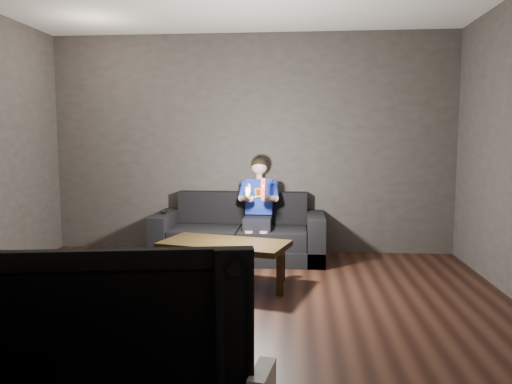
{
  "coord_description": "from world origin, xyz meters",
  "views": [
    {
      "loc": [
        0.61,
        -3.7,
        1.42
      ],
      "look_at": [
        0.15,
        1.55,
        0.85
      ],
      "focal_mm": 35.0,
      "sensor_mm": 36.0,
      "label": 1
    }
  ],
  "objects": [
    {
      "name": "coffee_table",
      "position": [
        -0.1,
        0.95,
        0.38
      ],
      "size": [
        1.31,
        0.88,
        0.43
      ],
      "color": "black",
      "rests_on": "floor"
    },
    {
      "name": "child",
      "position": [
        0.14,
        2.01,
        0.69
      ],
      "size": [
        0.47,
        0.57,
        1.15
      ],
      "color": "black",
      "rests_on": "sofa"
    },
    {
      "name": "wii_remote_black",
      "position": [
        -0.97,
        1.99,
        0.55
      ],
      "size": [
        0.05,
        0.15,
        0.03
      ],
      "color": "black",
      "rests_on": "sofa"
    },
    {
      "name": "sofa",
      "position": [
        -0.09,
        2.06,
        0.25
      ],
      "size": [
        1.98,
        0.85,
        0.76
      ],
      "color": "black",
      "rests_on": "floor"
    },
    {
      "name": "wii_remote_red",
      "position": [
        0.23,
        1.57,
        0.9
      ],
      "size": [
        0.06,
        0.08,
        0.2
      ],
      "color": "red",
      "rests_on": "child"
    },
    {
      "name": "front_wall",
      "position": [
        0.0,
        -2.5,
        1.35
      ],
      "size": [
        5.0,
        0.04,
        2.7
      ],
      "primitive_type": "cube",
      "color": "#37322F",
      "rests_on": "ground"
    },
    {
      "name": "floor",
      "position": [
        0.0,
        0.0,
        0.0
      ],
      "size": [
        5.0,
        5.0,
        0.0
      ],
      "primitive_type": "plane",
      "color": "black",
      "rests_on": "ground"
    },
    {
      "name": "back_wall",
      "position": [
        0.0,
        2.5,
        1.35
      ],
      "size": [
        5.0,
        0.04,
        2.7
      ],
      "primitive_type": "cube",
      "color": "#37322F",
      "rests_on": "ground"
    },
    {
      "name": "nunchuk_white",
      "position": [
        0.06,
        1.58,
        0.86
      ],
      "size": [
        0.08,
        0.11,
        0.16
      ],
      "color": "white",
      "rests_on": "child"
    },
    {
      "name": "tv",
      "position": [
        -0.05,
        -2.27,
        0.81
      ],
      "size": [
        1.05,
        0.31,
        0.6
      ],
      "primitive_type": "imported",
      "rotation": [
        0.0,
        0.0,
        0.17
      ],
      "color": "black",
      "rests_on": "media_console"
    }
  ]
}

